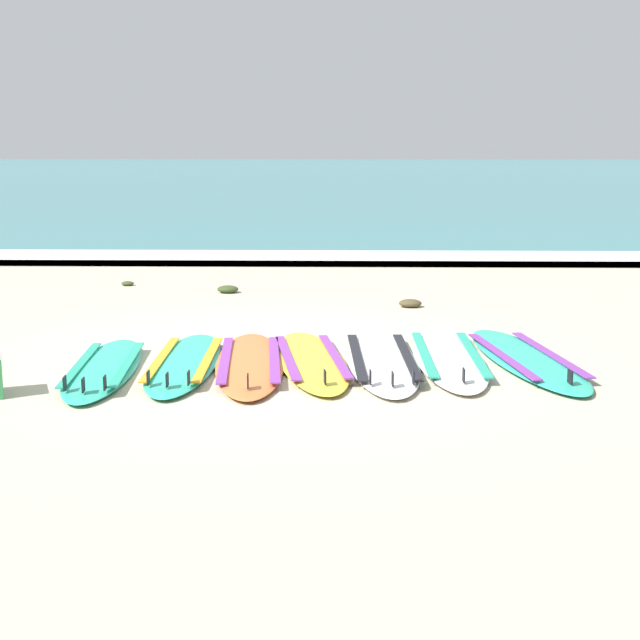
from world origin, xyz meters
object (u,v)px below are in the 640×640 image
at_px(surfboard_5, 449,357).
at_px(surfboard_6, 526,358).
at_px(surfboard_1, 185,363).
at_px(surfboard_3, 311,360).
at_px(surfboard_0, 104,368).
at_px(surfboard_2, 250,363).
at_px(surfboard_4, 382,360).

height_order(surfboard_5, surfboard_6, same).
relative_size(surfboard_1, surfboard_5, 0.95).
distance_m(surfboard_1, surfboard_3, 1.13).
relative_size(surfboard_0, surfboard_3, 0.94).
bearing_deg(surfboard_3, surfboard_2, -168.67).
bearing_deg(surfboard_4, surfboard_2, -174.31).
bearing_deg(surfboard_0, surfboard_3, 10.13).
bearing_deg(surfboard_6, surfboard_1, -175.88).
bearing_deg(surfboard_5, surfboard_0, -171.60).
xyz_separation_m(surfboard_0, surfboard_5, (3.04, 0.45, -0.00)).
bearing_deg(surfboard_3, surfboard_1, -174.18).
distance_m(surfboard_3, surfboard_6, 1.95).
relative_size(surfboard_3, surfboard_5, 0.98).
bearing_deg(surfboard_4, surfboard_5, 11.11).
xyz_separation_m(surfboard_0, surfboard_2, (1.25, 0.21, -0.00)).
bearing_deg(surfboard_2, surfboard_5, 7.56).
xyz_separation_m(surfboard_1, surfboard_3, (1.13, 0.11, -0.00)).
bearing_deg(surfboard_2, surfboard_0, -170.40).
bearing_deg(surfboard_2, surfboard_3, 11.33).
bearing_deg(surfboard_4, surfboard_0, -172.29).
relative_size(surfboard_1, surfboard_6, 0.91).
bearing_deg(surfboard_3, surfboard_5, 5.89).
relative_size(surfboard_4, surfboard_5, 1.02).
bearing_deg(surfboard_1, surfboard_6, 4.12).
relative_size(surfboard_4, surfboard_6, 0.98).
bearing_deg(surfboard_1, surfboard_5, 5.85).
bearing_deg(surfboard_5, surfboard_3, -174.11).
xyz_separation_m(surfboard_3, surfboard_6, (1.94, 0.11, -0.00)).
relative_size(surfboard_0, surfboard_5, 0.92).
bearing_deg(surfboard_4, surfboard_1, -176.00).
height_order(surfboard_0, surfboard_4, same).
relative_size(surfboard_2, surfboard_3, 1.01).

